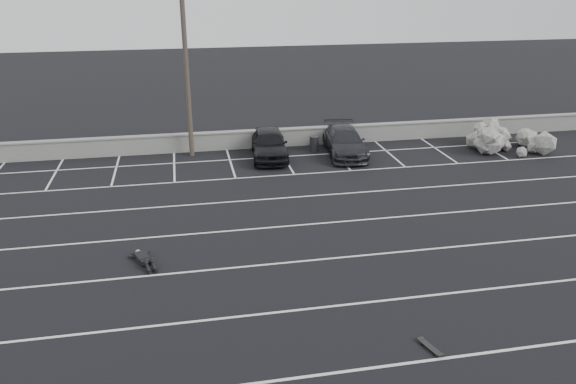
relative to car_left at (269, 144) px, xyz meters
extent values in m
plane|color=black|center=(-0.20, -12.00, -0.80)|extent=(120.00, 120.00, 0.00)
cube|color=gray|center=(-0.20, 2.00, -0.30)|extent=(50.00, 0.35, 1.00)
cube|color=gray|center=(-0.20, 2.00, 0.22)|extent=(50.00, 0.45, 0.08)
cube|color=silver|center=(-0.20, -18.00, -0.79)|extent=(36.00, 0.10, 0.01)
cube|color=silver|center=(-0.20, -15.00, -0.79)|extent=(36.00, 0.10, 0.01)
cube|color=silver|center=(-0.20, -12.00, -0.79)|extent=(36.00, 0.10, 0.01)
cube|color=silver|center=(-0.20, -9.00, -0.79)|extent=(36.00, 0.10, 0.01)
cube|color=silver|center=(-0.20, -6.00, -0.79)|extent=(36.00, 0.10, 0.01)
cube|color=silver|center=(-0.20, -3.00, -0.79)|extent=(36.00, 0.10, 0.01)
cube|color=silver|center=(-0.20, 0.00, -0.79)|extent=(36.00, 0.10, 0.01)
cube|color=silver|center=(-11.20, -0.50, -0.79)|extent=(0.10, 5.00, 0.01)
cube|color=silver|center=(-8.20, -0.50, -0.79)|extent=(0.10, 5.00, 0.01)
cube|color=silver|center=(-5.20, -0.50, -0.79)|extent=(0.10, 5.00, 0.01)
cube|color=silver|center=(-2.20, -0.50, -0.79)|extent=(0.10, 5.00, 0.01)
cube|color=silver|center=(0.80, -0.50, -0.79)|extent=(0.10, 5.00, 0.01)
cube|color=silver|center=(3.80, -0.50, -0.79)|extent=(0.10, 5.00, 0.01)
cube|color=silver|center=(6.80, -0.50, -0.79)|extent=(0.10, 5.00, 0.01)
cube|color=silver|center=(9.80, -0.50, -0.79)|extent=(0.10, 5.00, 0.01)
cube|color=silver|center=(12.80, -0.50, -0.79)|extent=(0.10, 5.00, 0.01)
imported|color=black|center=(0.00, 0.00, 0.00)|extent=(2.32, 4.84, 1.60)
imported|color=#232429|center=(4.26, -0.23, -0.07)|extent=(2.60, 5.23, 1.46)
cylinder|color=#4C4238|center=(-4.20, 1.20, 4.07)|extent=(0.26, 0.26, 9.74)
cylinder|color=#232426|center=(2.72, 0.70, -0.38)|extent=(0.67, 0.67, 0.83)
cylinder|color=#232426|center=(2.72, 0.70, 0.05)|extent=(0.74, 0.74, 0.05)
cube|color=black|center=(1.61, -17.56, -0.72)|extent=(0.39, 0.76, 0.02)
cube|color=#232426|center=(1.54, -17.32, -0.75)|extent=(0.16, 0.09, 0.04)
cube|color=#232426|center=(1.68, -17.79, -0.75)|extent=(0.16, 0.09, 0.04)
cylinder|color=black|center=(1.46, -17.35, -0.77)|extent=(0.04, 0.06, 0.05)
cylinder|color=black|center=(1.63, -17.30, -0.77)|extent=(0.04, 0.06, 0.05)
cylinder|color=black|center=(1.60, -17.82, -0.77)|extent=(0.04, 0.06, 0.05)
cylinder|color=black|center=(1.77, -17.77, -0.77)|extent=(0.04, 0.06, 0.05)
camera|label=1|loc=(-4.66, -29.30, 8.91)|focal=35.00mm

